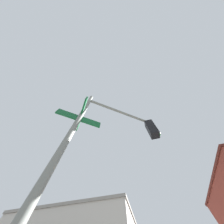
{
  "coord_description": "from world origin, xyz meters",
  "views": [
    {
      "loc": [
        -5.59,
        -7.99,
        1.01
      ],
      "look_at": [
        -5.82,
        -7.13,
        2.86
      ],
      "focal_mm": 16.92,
      "sensor_mm": 36.0,
      "label": 1
    }
  ],
  "objects": [
    {
      "name": "traffic_signal_near",
      "position": [
        -5.77,
        -6.25,
        3.54
      ],
      "size": [
        2.61,
        2.05,
        5.05
      ],
      "color": "slate",
      "rests_on": "ground_plane"
    }
  ]
}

